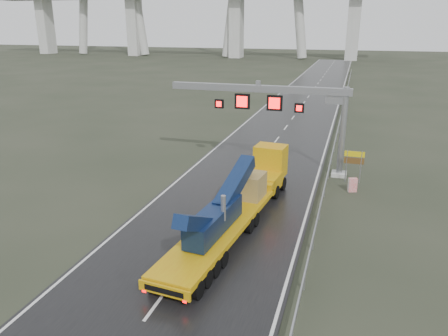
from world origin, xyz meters
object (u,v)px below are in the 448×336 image
(striped_barrier, at_px, (353,185))
(sign_gantry, at_px, (283,104))
(exit_sign_pair, at_px, (354,160))
(heavy_haul_truck, at_px, (242,196))

(striped_barrier, bearing_deg, sign_gantry, 131.75)
(exit_sign_pair, bearing_deg, sign_gantry, 167.35)
(sign_gantry, height_order, heavy_haul_truck, sign_gantry)
(sign_gantry, distance_m, exit_sign_pair, 7.10)
(sign_gantry, bearing_deg, exit_sign_pair, -12.47)
(sign_gantry, height_order, striped_barrier, sign_gantry)
(heavy_haul_truck, xyz_separation_m, striped_barrier, (6.62, 6.83, -1.01))
(sign_gantry, relative_size, heavy_haul_truck, 0.88)
(sign_gantry, xyz_separation_m, heavy_haul_truck, (-0.73, -10.17, -4.08))
(sign_gantry, distance_m, striped_barrier, 8.48)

